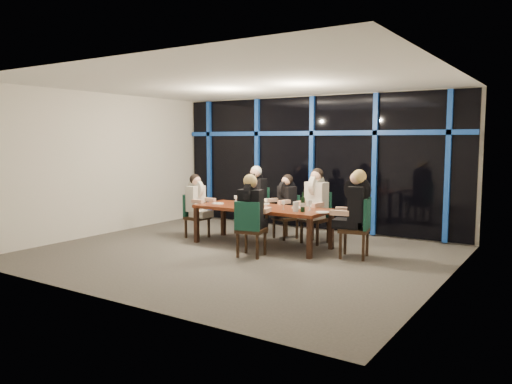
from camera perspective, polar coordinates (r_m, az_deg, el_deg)
room at (r=8.70m, az=-2.16°, el=6.05°), size 7.04×7.00×3.02m
window_wall at (r=11.23m, az=6.55°, el=3.58°), size 6.86×0.43×2.94m
dining_table at (r=9.46m, az=0.66°, el=-2.11°), size 2.60×1.00×0.75m
chair_far_left at (r=10.76m, az=0.11°, el=-1.80°), size 0.46×0.46×1.00m
chair_far_mid at (r=10.26m, az=3.73°, el=-2.51°), size 0.54×0.54×0.90m
chair_far_right at (r=9.87m, az=7.06°, el=-2.54°), size 0.53×0.53×1.00m
chair_end_left at (r=10.38m, az=-7.06°, el=-2.44°), size 0.44×0.44×0.90m
chair_end_right at (r=8.67m, az=11.78°, el=-3.68°), size 0.56×0.56×1.03m
chair_near_mid at (r=8.55m, az=-0.74°, el=-3.91°), size 0.53×0.53×0.98m
diner_far_left at (r=10.64m, az=-0.13°, el=0.25°), size 0.49×0.62×0.97m
diner_far_mid at (r=10.16m, az=3.41°, el=-0.55°), size 0.55×0.62×0.88m
diner_far_right at (r=9.75m, az=6.81°, el=-0.30°), size 0.53×0.66×0.97m
diner_end_left at (r=10.29m, az=-6.78°, el=-0.51°), size 0.57×0.46×0.87m
diner_end_right at (r=8.63m, az=11.26°, el=-0.97°), size 0.69×0.57×1.01m
diner_near_mid at (r=8.57m, az=-0.53°, el=-1.27°), size 0.53×0.65×0.95m
plate_far_left at (r=10.20m, az=-1.86°, el=-1.10°), size 0.24×0.24×0.01m
plate_far_mid at (r=9.83m, az=0.86°, el=-1.36°), size 0.24×0.24×0.01m
plate_far_right at (r=9.32m, az=4.82°, el=-1.79°), size 0.24×0.24×0.01m
plate_end_left at (r=9.93m, az=-4.39°, el=-1.31°), size 0.24×0.24×0.01m
plate_end_right at (r=8.79m, az=7.51°, el=-2.30°), size 0.24×0.24×0.01m
plate_near_mid at (r=9.11m, az=0.83°, el=-1.94°), size 0.24×0.24×0.01m
wine_bottle at (r=8.81m, az=5.36°, el=-1.40°), size 0.08×0.08×0.35m
water_pitcher at (r=8.83m, az=4.56°, el=-1.69°), size 0.11×0.10×0.18m
tea_light at (r=9.36m, az=-0.06°, el=-1.68°), size 0.05×0.05×0.03m
wine_glass_a at (r=9.60m, az=-1.43°, el=-0.79°), size 0.07×0.07×0.18m
wine_glass_b at (r=9.48m, az=1.16°, el=-0.99°), size 0.06×0.06×0.16m
wine_glass_c at (r=9.11m, az=3.14°, el=-1.28°), size 0.06×0.06×0.16m
wine_glass_d at (r=9.95m, az=-2.36°, el=-0.65°), size 0.06×0.06×0.16m
wine_glass_e at (r=9.04m, az=6.16°, el=-1.25°), size 0.07×0.07×0.18m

